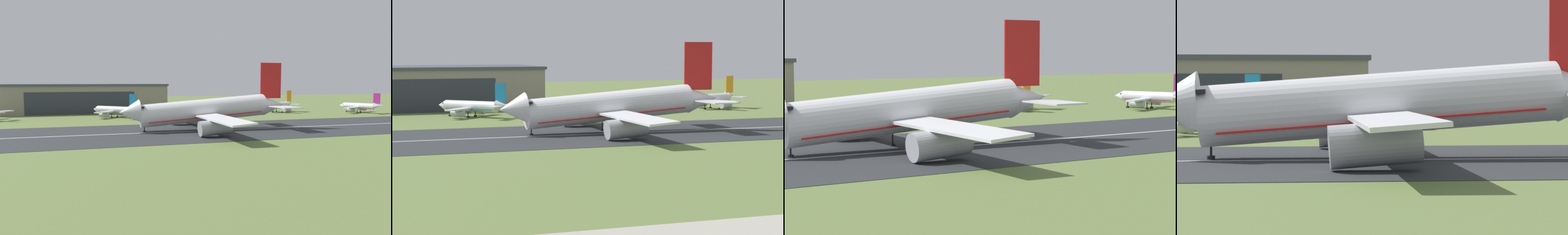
# 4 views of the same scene
# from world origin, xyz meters

# --- Properties ---
(runway_strip) EXTENTS (391.89, 42.51, 0.06)m
(runway_strip) POSITION_xyz_m (0.00, 118.69, 0.03)
(runway_strip) COLOR #2B2D30
(runway_strip) RESTS_ON ground_plane
(runway_centreline) EXTENTS (352.70, 0.70, 0.01)m
(runway_centreline) POSITION_xyz_m (0.00, 118.69, 0.07)
(runway_centreline) COLOR silver
(runway_centreline) RESTS_ON runway_strip
(airplane_landing) EXTENTS (51.66, 60.62, 19.86)m
(airplane_landing) POSITION_xyz_m (-10.83, 120.68, 5.58)
(airplane_landing) COLOR white
(airplane_landing) RESTS_ON ground_plane
(airplane_parked_centre) EXTENTS (18.93, 18.46, 9.95)m
(airplane_parked_centre) POSITION_xyz_m (43.38, 172.90, 3.03)
(airplane_parked_centre) COLOR silver
(airplane_parked_centre) RESTS_ON ground_plane
(airplane_parked_east) EXTENTS (21.70, 20.08, 9.02)m
(airplane_parked_east) POSITION_xyz_m (76.51, 159.16, 2.94)
(airplane_parked_east) COLOR silver
(airplane_parked_east) RESTS_ON ground_plane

